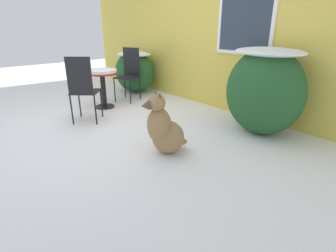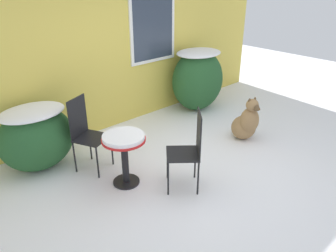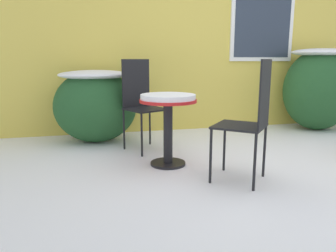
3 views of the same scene
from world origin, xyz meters
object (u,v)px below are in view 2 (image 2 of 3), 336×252
patio_chair_near_table (86,131)px  dog (246,123)px  patio_chair_far_side (190,148)px  patio_table (124,146)px

patio_chair_near_table → dog: size_ratio=1.36×
patio_chair_near_table → patio_chair_far_side: same height
patio_table → patio_chair_far_side: bearing=-47.5°
patio_chair_far_side → dog: size_ratio=1.36×
patio_table → patio_chair_far_side: (0.58, -0.64, 0.02)m
patio_chair_far_side → dog: bearing=140.7°
patio_chair_near_table → dog: bearing=-48.1°
patio_table → patio_chair_near_table: bearing=103.1°
patio_table → patio_chair_near_table: 0.72m
patio_table → dog: size_ratio=0.92×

